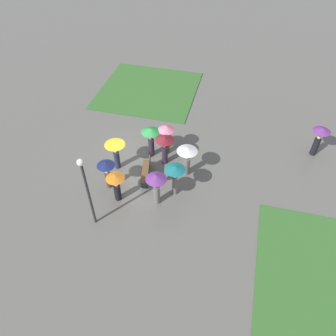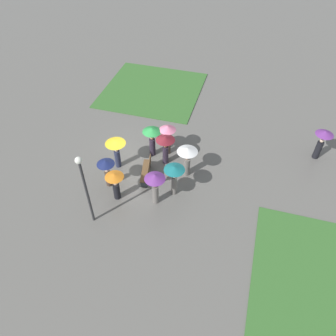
% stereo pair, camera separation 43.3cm
% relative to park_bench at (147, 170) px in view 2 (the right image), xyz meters
% --- Properties ---
extents(ground_plane, '(90.00, 90.00, 0.00)m').
position_rel_park_bench_xyz_m(ground_plane, '(-0.88, -0.99, -0.47)').
color(ground_plane, '#66635E').
extents(lawn_patch_near, '(7.01, 7.12, 0.06)m').
position_rel_park_bench_xyz_m(lawn_patch_near, '(-8.77, -2.56, -0.44)').
color(lawn_patch_near, '#386B2D').
rests_on(lawn_patch_near, ground_plane).
extents(lawn_patch_far, '(7.42, 5.51, 0.06)m').
position_rel_park_bench_xyz_m(lawn_patch_far, '(4.24, 9.00, -0.44)').
color(lawn_patch_far, '#386B2D').
rests_on(lawn_patch_far, ground_plane).
extents(park_bench, '(1.85, 0.78, 0.90)m').
position_rel_park_bench_xyz_m(park_bench, '(0.00, 0.00, 0.00)').
color(park_bench, brown).
rests_on(park_bench, ground_plane).
extents(lamp_post, '(0.32, 0.32, 4.20)m').
position_rel_park_bench_xyz_m(lamp_post, '(3.59, -1.58, 2.25)').
color(lamp_post, '#2D2D30').
rests_on(lamp_post, ground_plane).
extents(crowd_person_maroon, '(1.08, 1.08, 1.90)m').
position_rel_park_bench_xyz_m(crowd_person_maroon, '(-1.39, 0.66, 0.90)').
color(crowd_person_maroon, '#2D2333').
rests_on(crowd_person_maroon, ground_plane).
extents(crowd_person_orange, '(0.96, 0.96, 1.75)m').
position_rel_park_bench_xyz_m(crowd_person_orange, '(1.90, -1.00, 0.71)').
color(crowd_person_orange, black).
rests_on(crowd_person_orange, ground_plane).
extents(crowd_person_purple, '(1.05, 1.05, 2.00)m').
position_rel_park_bench_xyz_m(crowd_person_purple, '(1.63, 1.02, 1.02)').
color(crowd_person_purple, slate).
rests_on(crowd_person_purple, ground_plane).
extents(crowd_person_yellow, '(1.14, 1.14, 1.88)m').
position_rel_park_bench_xyz_m(crowd_person_yellow, '(-0.34, -1.87, 0.89)').
color(crowd_person_yellow, '#282D47').
rests_on(crowd_person_yellow, ground_plane).
extents(crowd_person_teal, '(1.07, 1.07, 1.96)m').
position_rel_park_bench_xyz_m(crowd_person_teal, '(0.78, 1.77, 1.02)').
color(crowd_person_teal, slate).
rests_on(crowd_person_teal, ground_plane).
extents(crowd_person_navy, '(0.94, 0.94, 1.79)m').
position_rel_park_bench_xyz_m(crowd_person_navy, '(1.18, -1.79, 0.83)').
color(crowd_person_navy, '#47382D').
rests_on(crowd_person_navy, ground_plane).
extents(crowd_person_pink, '(0.98, 0.98, 2.00)m').
position_rel_park_bench_xyz_m(crowd_person_pink, '(-2.25, 0.54, 0.91)').
color(crowd_person_pink, '#47382D').
rests_on(crowd_person_pink, ground_plane).
extents(crowd_person_white, '(1.13, 1.13, 1.91)m').
position_rel_park_bench_xyz_m(crowd_person_white, '(-0.80, 2.06, 0.87)').
color(crowd_person_white, slate).
rests_on(crowd_person_white, ground_plane).
extents(crowd_person_green, '(1.07, 1.07, 1.96)m').
position_rel_park_bench_xyz_m(crowd_person_green, '(-1.85, -0.28, 0.94)').
color(crowd_person_green, '#2D2333').
rests_on(crowd_person_green, ground_plane).
extents(lone_walker_far_path, '(1.01, 1.01, 1.95)m').
position_rel_park_bench_xyz_m(lone_walker_far_path, '(-4.30, 9.11, 0.85)').
color(lone_walker_far_path, black).
rests_on(lone_walker_far_path, ground_plane).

